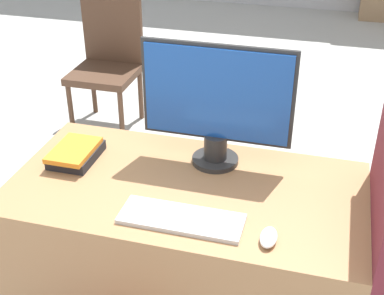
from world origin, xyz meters
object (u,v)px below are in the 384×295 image
Objects in this scene: far_chair at (108,57)px; mouse at (269,237)px; monitor at (217,104)px; book_stack at (76,153)px; keyboard at (181,219)px.

mouse is at bearing -93.20° from far_chair.
monitor is 1.98m from far_chair.
far_chair is (-1.14, 1.54, -0.49)m from monitor.
mouse is 0.86m from book_stack.
book_stack is (-0.51, 0.26, 0.02)m from keyboard.
monitor is 5.48× the size of mouse.
far_chair is at bearing 126.36° from monitor.
monitor reaches higher than keyboard.
mouse is 0.11× the size of far_chair.
far_chair is (-1.11, 1.94, -0.24)m from keyboard.
mouse is at bearing -19.84° from book_stack.
keyboard is 0.30m from mouse.
mouse is (0.29, -0.03, 0.01)m from keyboard.
keyboard is 0.45× the size of far_chair.
book_stack is at bearing 152.72° from keyboard.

